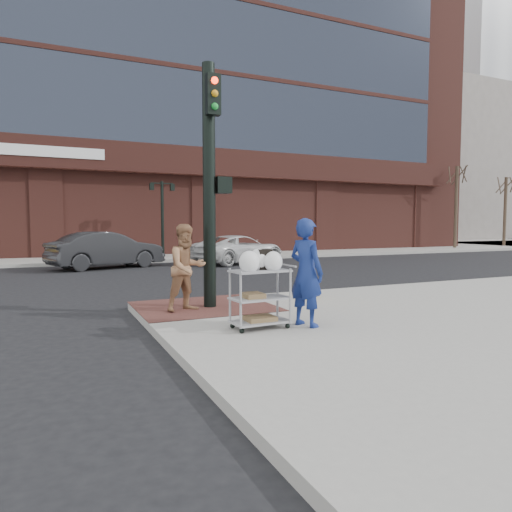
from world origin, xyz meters
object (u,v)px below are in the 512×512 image
sedan_dark (107,250)px  lamp_post (162,210)px  traffic_signal_pole (211,178)px  woman_blue (306,272)px  pedestrian_tan (187,268)px  fire_hydrant (306,277)px  minivan_white (239,249)px  utility_cart (260,293)px

sedan_dark → lamp_post: bearing=-59.4°
traffic_signal_pole → lamp_post: bearing=80.8°
woman_blue → pedestrian_tan: 2.61m
sedan_dark → fire_hydrant: sedan_dark is taller
pedestrian_tan → sedan_dark: size_ratio=0.36×
lamp_post → sedan_dark: 5.38m
pedestrian_tan → minivan_white: 12.96m
utility_cart → pedestrian_tan: bearing=108.7°
pedestrian_tan → lamp_post: bearing=61.7°
sedan_dark → minivan_white: sedan_dark is taller
lamp_post → utility_cart: bearing=-97.8°
minivan_white → fire_hydrant: size_ratio=5.00×
pedestrian_tan → woman_blue: bearing=-72.7°
lamp_post → woman_blue: lamp_post is taller
traffic_signal_pole → sedan_dark: 11.60m
woman_blue → utility_cart: woman_blue is taller
minivan_white → utility_cart: bearing=136.0°
woman_blue → minivan_white: bearing=-37.0°
traffic_signal_pole → minivan_white: bearing=65.1°
pedestrian_tan → utility_cart: 2.13m
utility_cart → fire_hydrant: bearing=46.0°
sedan_dark → fire_hydrant: 11.66m
minivan_white → fire_hydrant: bearing=142.5°
traffic_signal_pole → fire_hydrant: 3.26m
woman_blue → sedan_dark: size_ratio=0.39×
woman_blue → traffic_signal_pole: bearing=1.5°
lamp_post → sedan_dark: lamp_post is taller
pedestrian_tan → traffic_signal_pole: bearing=2.0°
traffic_signal_pole → fire_hydrant: size_ratio=5.12×
lamp_post → pedestrian_tan: size_ratio=2.30×
sedan_dark → utility_cart: 13.63m
lamp_post → fire_hydrant: 15.16m
lamp_post → fire_hydrant: (-0.06, -15.03, -1.97)m
utility_cart → fire_hydrant: size_ratio=1.36×
traffic_signal_pole → utility_cart: 3.03m
traffic_signal_pole → sedan_dark: bearing=94.1°
pedestrian_tan → fire_hydrant: (2.99, 0.40, -0.37)m
pedestrian_tan → sedan_dark: (-0.25, 11.59, -0.23)m
utility_cart → fire_hydrant: utility_cart is taller
lamp_post → sedan_dark: (-3.30, -3.83, -1.83)m
traffic_signal_pole → minivan_white: 12.70m
woman_blue → fire_hydrant: 3.00m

